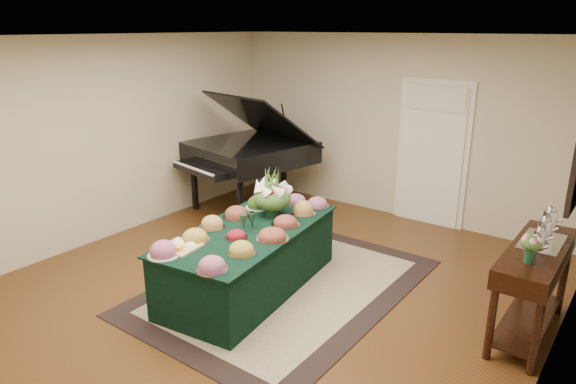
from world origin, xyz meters
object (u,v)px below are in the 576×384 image
Objects in this scene: grand_piano at (249,151)px; mahogany_sideboard at (535,268)px; buffet_table at (250,259)px; floral_centerpiece at (272,193)px.

mahogany_sideboard is (4.37, -1.11, -0.25)m from grand_piano.
buffet_table is at bearing -161.77° from mahogany_sideboard.
buffet_table is at bearing -49.45° from grand_piano.
mahogany_sideboard reaches higher than buffet_table.
grand_piano reaches higher than floral_centerpiece.
mahogany_sideboard is (2.68, 0.88, 0.33)m from buffet_table.
buffet_table is 0.78m from floral_centerpiece.
mahogany_sideboard is at bearing -14.18° from grand_piano.
floral_centerpiece is at bearing -42.64° from grand_piano.
mahogany_sideboard is (2.73, 0.41, -0.29)m from floral_centerpiece.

